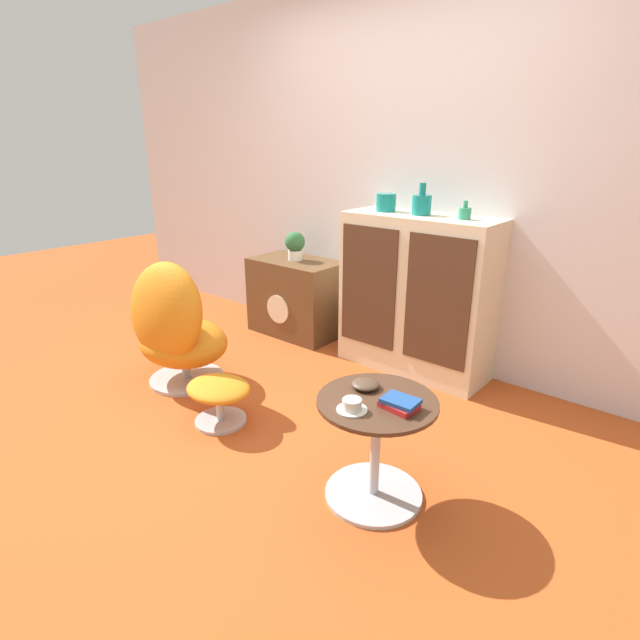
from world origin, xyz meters
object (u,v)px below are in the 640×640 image
at_px(vase_leftmost, 386,202).
at_px(teacup, 352,406).
at_px(sideboard, 416,295).
at_px(tv_console, 296,297).
at_px(book_stack, 400,404).
at_px(coffee_table, 375,445).
at_px(vase_inner_left, 422,204).
at_px(vase_inner_right, 465,213).
at_px(bowl, 366,384).
at_px(potted_plant, 295,244).
at_px(egg_chair, 175,328).
at_px(ottoman, 219,393).

height_order(vase_leftmost, teacup, vase_leftmost).
bearing_deg(sideboard, teacup, -69.62).
xyz_separation_m(tv_console, book_stack, (1.78, -1.30, 0.20)).
bearing_deg(coffee_table, teacup, -102.41).
bearing_deg(book_stack, tv_console, 143.95).
distance_m(vase_inner_left, vase_inner_right, 0.30).
bearing_deg(bowl, vase_inner_left, 110.70).
bearing_deg(vase_inner_right, potted_plant, -179.23).
xyz_separation_m(coffee_table, vase_leftmost, (-0.85, 1.32, 0.87)).
bearing_deg(bowl, egg_chair, 178.50).
distance_m(vase_leftmost, potted_plant, 0.92).
bearing_deg(teacup, egg_chair, 171.57).
distance_m(vase_leftmost, book_stack, 1.74).
distance_m(potted_plant, book_stack, 2.22).
xyz_separation_m(vase_leftmost, bowl, (0.75, -1.26, -0.63)).
height_order(sideboard, potted_plant, sideboard).
bearing_deg(teacup, book_stack, 45.37).
xyz_separation_m(egg_chair, potted_plant, (-0.05, 1.20, 0.36)).
height_order(coffee_table, vase_inner_left, vase_inner_left).
distance_m(tv_console, ottoman, 1.49).
xyz_separation_m(vase_leftmost, book_stack, (0.96, -1.32, -0.62)).
distance_m(vase_inner_right, potted_plant, 1.45).
bearing_deg(coffee_table, book_stack, 0.31).
xyz_separation_m(tv_console, vase_inner_left, (1.09, 0.02, 0.84)).
relative_size(egg_chair, vase_inner_right, 7.63).
bearing_deg(sideboard, book_stack, -62.65).
relative_size(coffee_table, potted_plant, 2.28).
xyz_separation_m(vase_inner_right, book_stack, (0.39, -1.32, -0.60)).
distance_m(vase_inner_left, bowl, 1.49).
bearing_deg(potted_plant, sideboard, 0.77).
bearing_deg(coffee_table, tv_console, 142.22).
bearing_deg(coffee_table, bowl, 150.91).
height_order(egg_chair, coffee_table, egg_chair).
xyz_separation_m(ottoman, vase_inner_right, (0.75, 1.36, 0.93)).
bearing_deg(vase_inner_right, teacup, -80.24).
xyz_separation_m(coffee_table, book_stack, (0.11, 0.00, 0.24)).
bearing_deg(coffee_table, potted_plant, 142.32).
bearing_deg(ottoman, book_stack, 2.25).
distance_m(vase_leftmost, teacup, 1.78).
xyz_separation_m(vase_leftmost, potted_plant, (-0.83, -0.02, -0.39)).
distance_m(tv_console, vase_leftmost, 1.17).
height_order(tv_console, egg_chair, egg_chair).
relative_size(tv_console, vase_inner_left, 3.73).
bearing_deg(bowl, vase_inner_right, 98.08).
bearing_deg(vase_leftmost, ottoman, -97.71).
bearing_deg(potted_plant, vase_inner_left, 0.98).
distance_m(sideboard, book_stack, 1.48).
bearing_deg(tv_console, sideboard, 0.81).
bearing_deg(sideboard, potted_plant, -179.23).
relative_size(tv_console, bowl, 6.01).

